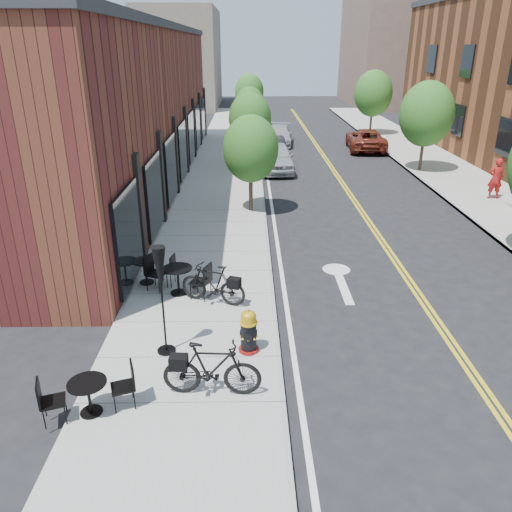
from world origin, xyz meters
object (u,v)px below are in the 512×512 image
object	(u,v)px
parked_car_c	(279,135)
parked_car_a	(276,157)
bicycle_left	(213,284)
fire_hydrant	(249,331)
bistro_set_c	(146,268)
patio_umbrella	(161,278)
bistro_set_b	(178,277)
pedestrian	(496,179)
bistro_set_a	(88,393)
parked_car_b	(273,148)
parked_car_far	(366,139)
bicycle_right	(212,369)

from	to	relation	value
parked_car_c	parked_car_a	bearing A→B (deg)	-88.97
bicycle_left	fire_hydrant	bearing A→B (deg)	42.81
bicycle_left	parked_car_c	world-z (taller)	parked_car_c
bistro_set_c	patio_umbrella	size ratio (longest dim) A/B	0.68
bistro_set_b	parked_car_c	size ratio (longest dim) A/B	0.42
patio_umbrella	pedestrian	size ratio (longest dim) A/B	1.40
parked_car_c	bistro_set_b	bearing A→B (deg)	-94.63
bistro_set_a	parked_car_c	xyz separation A→B (m)	(5.00, 27.46, 0.08)
bicycle_left	parked_car_b	xyz separation A→B (m)	(2.42, 18.62, -0.02)
fire_hydrant	bistro_set_a	xyz separation A→B (m)	(-2.90, -1.99, -0.04)
parked_car_b	parked_car_far	bearing A→B (deg)	15.68
parked_car_a	parked_car_b	xyz separation A→B (m)	(0.00, 3.28, -0.11)
parked_car_a	parked_car_far	world-z (taller)	parked_car_a
parked_car_b	bicycle_left	bearing A→B (deg)	-104.42
bistro_set_a	patio_umbrella	world-z (taller)	patio_umbrella
bicycle_left	parked_car_far	world-z (taller)	parked_car_far
parked_car_b	bicycle_right	bearing A→B (deg)	-102.62
bistro_set_a	fire_hydrant	bearing A→B (deg)	15.66
parked_car_far	pedestrian	xyz separation A→B (m)	(3.09, -11.69, 0.32)
bicycle_left	bistro_set_c	bearing A→B (deg)	-100.88
fire_hydrant	bistro_set_b	distance (m)	3.38
parked_car_a	pedestrian	distance (m)	10.95
bistro_set_c	parked_car_c	size ratio (longest dim) A/B	0.38
bistro_set_a	parked_car_c	distance (m)	27.91
bicycle_right	parked_car_b	world-z (taller)	parked_car_b
fire_hydrant	bistro_set_b	world-z (taller)	fire_hydrant
bicycle_right	parked_car_far	xyz separation A→B (m)	(8.37, 24.94, -0.00)
bicycle_right	bistro_set_b	bearing A→B (deg)	19.04
pedestrian	parked_car_a	bearing A→B (deg)	-29.07
parked_car_b	parked_car_a	bearing A→B (deg)	-97.00
bistro_set_a	pedestrian	bearing A→B (deg)	26.42
bicycle_right	bistro_set_c	bearing A→B (deg)	27.32
parked_car_b	parked_car_c	bearing A→B (deg)	75.59
bistro_set_a	parked_car_b	xyz separation A→B (m)	(4.40, 22.87, 0.08)
bicycle_right	parked_car_b	size ratio (longest dim) A/B	0.49
bistro_set_b	parked_car_c	xyz separation A→B (m)	(4.00, 22.68, 0.02)
fire_hydrant	patio_umbrella	world-z (taller)	patio_umbrella
bistro_set_a	pedestrian	world-z (taller)	pedestrian
patio_umbrella	parked_car_c	distance (m)	25.81
bicycle_right	parked_car_far	size ratio (longest dim) A/B	0.38
bicycle_left	parked_car_c	bearing A→B (deg)	-166.78
bistro_set_b	patio_umbrella	bearing A→B (deg)	-65.64
bicycle_right	parked_car_b	xyz separation A→B (m)	(2.20, 22.36, -0.05)
fire_hydrant	parked_car_far	xyz separation A→B (m)	(7.68, 23.46, 0.08)
bicycle_right	parked_car_b	bearing A→B (deg)	-2.28
parked_car_c	parked_car_far	bearing A→B (deg)	-14.47
bistro_set_b	parked_car_a	bearing A→B (deg)	99.75
bicycle_right	bistro_set_a	size ratio (longest dim) A/B	1.14
parked_car_c	bicycle_left	bearing A→B (deg)	-92.04
bistro_set_b	parked_car_a	xyz separation A→B (m)	(3.40, 14.80, 0.14)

